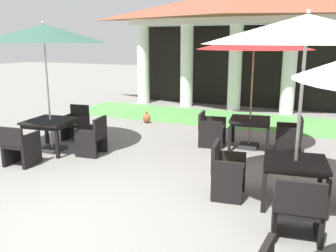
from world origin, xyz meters
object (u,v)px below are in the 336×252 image
at_px(patio_chair_far_back_east, 93,137).
at_px(terracotta_urn, 147,118).
at_px(patio_chair_mid_right_west, 227,171).
at_px(patio_table_far_back, 51,124).
at_px(patio_chair_mid_right_south, 298,209).
at_px(patio_chair_far_back_south, 20,146).
at_px(patio_table_mid_right, 295,166).
at_px(patio_chair_far_back_north, 76,124).
at_px(patio_umbrella_mid_right, 307,30).
at_px(patio_chair_near_foreground_east, 290,135).
at_px(patio_umbrella_near_foreground, 254,43).
at_px(patio_table_near_foreground, 250,123).
at_px(patio_chair_near_foreground_west, 211,129).
at_px(patio_umbrella_far_back, 44,34).

xyz_separation_m(patio_chair_far_back_east, terracotta_urn, (-0.36, 3.33, -0.25)).
bearing_deg(patio_chair_mid_right_west, patio_table_far_back, -108.42).
distance_m(patio_chair_mid_right_south, patio_chair_far_back_south, 5.45).
bearing_deg(patio_table_mid_right, patio_chair_far_back_north, 162.32).
xyz_separation_m(patio_umbrella_mid_right, patio_table_far_back, (-5.39, 0.70, -2.00)).
xyz_separation_m(patio_chair_near_foreground_east, patio_table_mid_right, (0.34, -2.87, 0.23)).
bearing_deg(patio_umbrella_near_foreground, patio_table_near_foreground, 75.96).
distance_m(patio_table_near_foreground, patio_chair_mid_right_south, 4.02).
height_order(patio_chair_mid_right_south, patio_chair_far_back_north, patio_chair_far_back_north).
height_order(patio_chair_near_foreground_west, patio_umbrella_far_back, patio_umbrella_far_back).
bearing_deg(patio_umbrella_far_back, patio_chair_far_back_east, 6.58).
distance_m(patio_table_far_back, patio_umbrella_far_back, 1.99).
distance_m(patio_table_far_back, patio_chair_far_back_east, 1.09).
bearing_deg(patio_table_near_foreground, patio_chair_far_back_east, -148.18).
bearing_deg(patio_chair_mid_right_south, patio_chair_near_foreground_east, 89.39).
height_order(patio_table_near_foreground, patio_table_far_back, patio_table_far_back).
xyz_separation_m(patio_umbrella_near_foreground, patio_umbrella_mid_right, (1.24, -2.74, 0.19)).
height_order(patio_table_near_foreground, patio_umbrella_mid_right, patio_umbrella_mid_right).
distance_m(patio_table_far_back, patio_chair_far_back_north, 1.09).
xyz_separation_m(patio_table_mid_right, patio_chair_mid_right_west, (-1.03, -0.14, -0.19)).
bearing_deg(patio_chair_near_foreground_east, patio_umbrella_far_back, 105.09).
bearing_deg(patio_umbrella_mid_right, patio_chair_mid_right_west, -172.42).
height_order(patio_chair_near_foreground_west, patio_table_mid_right, patio_chair_near_foreground_west).
relative_size(patio_chair_far_back_north, patio_chair_far_back_south, 1.03).
bearing_deg(patio_table_mid_right, patio_chair_far_back_east, 169.28).
bearing_deg(patio_table_near_foreground, patio_chair_far_back_north, -167.08).
distance_m(patio_table_mid_right, patio_chair_mid_right_south, 1.07).
bearing_deg(patio_chair_far_back_east, patio_chair_far_back_south, 134.88).
bearing_deg(patio_chair_near_foreground_east, patio_umbrella_mid_right, 178.61).
relative_size(patio_chair_far_back_north, patio_chair_far_back_east, 1.01).
bearing_deg(terracotta_urn, patio_umbrella_far_back, -101.41).
xyz_separation_m(patio_umbrella_near_foreground, patio_chair_near_foreground_east, (0.90, 0.13, -2.06)).
bearing_deg(patio_chair_far_back_north, patio_umbrella_near_foreground, -173.66).
bearing_deg(patio_chair_mid_right_west, patio_chair_far_back_east, -113.74).
bearing_deg(patio_chair_mid_right_west, patio_umbrella_mid_right, 90.00).
height_order(patio_chair_far_back_north, patio_chair_far_back_east, patio_chair_far_back_north).
relative_size(patio_table_near_foreground, patio_chair_mid_right_south, 1.20).
bearing_deg(patio_chair_mid_right_west, patio_chair_near_foreground_east, 159.46).
xyz_separation_m(patio_chair_near_foreground_west, patio_chair_far_back_east, (-2.19, -1.79, 0.00)).
relative_size(patio_chair_mid_right_south, patio_umbrella_far_back, 0.29).
distance_m(patio_umbrella_far_back, patio_chair_far_back_north, 2.47).
height_order(patio_chair_near_foreground_east, patio_umbrella_far_back, patio_umbrella_far_back).
distance_m(patio_umbrella_mid_right, patio_umbrella_far_back, 5.44).
bearing_deg(terracotta_urn, patio_umbrella_mid_right, -41.51).
bearing_deg(patio_chair_far_back_east, patio_chair_far_back_north, 44.98).
bearing_deg(patio_table_near_foreground, patio_chair_mid_right_south, -69.89).
distance_m(patio_chair_far_back_north, patio_chair_far_back_south, 2.13).
height_order(patio_chair_mid_right_south, terracotta_urn, patio_chair_mid_right_south).
relative_size(patio_umbrella_near_foreground, patio_chair_far_back_south, 3.21).
bearing_deg(patio_umbrella_mid_right, patio_chair_far_back_south, -176.13).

